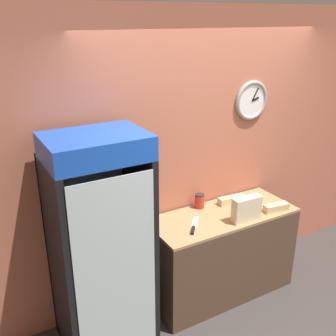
{
  "coord_description": "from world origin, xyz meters",
  "views": [
    {
      "loc": [
        -2.07,
        -1.74,
        2.6
      ],
      "look_at": [
        -0.56,
        0.91,
        1.41
      ],
      "focal_mm": 42.0,
      "sensor_mm": 36.0,
      "label": 1
    }
  ],
  "objects_px": {
    "sandwich_flat_left": "(276,207)",
    "sandwich_stack_middle": "(247,209)",
    "chefs_knife": "(194,227)",
    "condiment_jar": "(200,201)",
    "sandwich_stack_bottom": "(246,217)",
    "sandwich_stack_top": "(247,201)",
    "beverage_cooler": "(98,234)",
    "sandwich_flat_right": "(231,200)"
  },
  "relations": [
    {
      "from": "beverage_cooler",
      "to": "sandwich_stack_top",
      "type": "distance_m",
      "value": 1.33
    },
    {
      "from": "condiment_jar",
      "to": "sandwich_stack_bottom",
      "type": "bearing_deg",
      "value": -62.31
    },
    {
      "from": "sandwich_stack_bottom",
      "to": "chefs_knife",
      "type": "bearing_deg",
      "value": 166.77
    },
    {
      "from": "beverage_cooler",
      "to": "sandwich_stack_middle",
      "type": "bearing_deg",
      "value": -10.04
    },
    {
      "from": "beverage_cooler",
      "to": "condiment_jar",
      "type": "xyz_separation_m",
      "value": [
        1.09,
        0.19,
        -0.05
      ]
    },
    {
      "from": "sandwich_stack_middle",
      "to": "sandwich_flat_right",
      "type": "distance_m",
      "value": 0.37
    },
    {
      "from": "sandwich_stack_bottom",
      "to": "sandwich_flat_right",
      "type": "bearing_deg",
      "value": 72.45
    },
    {
      "from": "sandwich_stack_top",
      "to": "condiment_jar",
      "type": "distance_m",
      "value": 0.49
    },
    {
      "from": "sandwich_stack_bottom",
      "to": "sandwich_flat_left",
      "type": "xyz_separation_m",
      "value": [
        0.37,
        0.0,
        -0.0
      ]
    },
    {
      "from": "sandwich_flat_right",
      "to": "chefs_knife",
      "type": "relative_size",
      "value": 1.04
    },
    {
      "from": "beverage_cooler",
      "to": "condiment_jar",
      "type": "distance_m",
      "value": 1.11
    },
    {
      "from": "beverage_cooler",
      "to": "sandwich_flat_right",
      "type": "distance_m",
      "value": 1.43
    },
    {
      "from": "chefs_knife",
      "to": "sandwich_flat_right",
      "type": "bearing_deg",
      "value": 21.13
    },
    {
      "from": "sandwich_stack_top",
      "to": "chefs_knife",
      "type": "relative_size",
      "value": 1.01
    },
    {
      "from": "sandwich_flat_right",
      "to": "chefs_knife",
      "type": "xyz_separation_m",
      "value": [
        -0.6,
        -0.23,
        -0.03
      ]
    },
    {
      "from": "sandwich_stack_bottom",
      "to": "sandwich_stack_top",
      "type": "bearing_deg",
      "value": 180.0
    },
    {
      "from": "sandwich_stack_middle",
      "to": "beverage_cooler",
      "type": "bearing_deg",
      "value": 169.96
    },
    {
      "from": "beverage_cooler",
      "to": "sandwich_flat_right",
      "type": "bearing_deg",
      "value": 4.56
    },
    {
      "from": "sandwich_stack_top",
      "to": "chefs_knife",
      "type": "xyz_separation_m",
      "value": [
        -0.49,
        0.11,
        -0.18
      ]
    },
    {
      "from": "sandwich_flat_left",
      "to": "sandwich_flat_right",
      "type": "height_order",
      "value": "sandwich_flat_right"
    },
    {
      "from": "sandwich_flat_left",
      "to": "sandwich_stack_bottom",
      "type": "bearing_deg",
      "value": -179.34
    },
    {
      "from": "sandwich_stack_top",
      "to": "sandwich_flat_right",
      "type": "xyz_separation_m",
      "value": [
        0.11,
        0.35,
        -0.16
      ]
    },
    {
      "from": "beverage_cooler",
      "to": "condiment_jar",
      "type": "height_order",
      "value": "beverage_cooler"
    },
    {
      "from": "sandwich_stack_top",
      "to": "chefs_knife",
      "type": "distance_m",
      "value": 0.53
    },
    {
      "from": "sandwich_stack_top",
      "to": "sandwich_flat_left",
      "type": "height_order",
      "value": "sandwich_stack_top"
    },
    {
      "from": "chefs_knife",
      "to": "condiment_jar",
      "type": "bearing_deg",
      "value": 48.87
    },
    {
      "from": "sandwich_stack_top",
      "to": "chefs_knife",
      "type": "height_order",
      "value": "sandwich_stack_top"
    },
    {
      "from": "beverage_cooler",
      "to": "sandwich_stack_bottom",
      "type": "height_order",
      "value": "beverage_cooler"
    },
    {
      "from": "chefs_knife",
      "to": "condiment_jar",
      "type": "distance_m",
      "value": 0.41
    },
    {
      "from": "sandwich_stack_middle",
      "to": "sandwich_stack_top",
      "type": "height_order",
      "value": "sandwich_stack_top"
    },
    {
      "from": "beverage_cooler",
      "to": "sandwich_flat_left",
      "type": "bearing_deg",
      "value": -7.7
    },
    {
      "from": "sandwich_flat_left",
      "to": "sandwich_stack_middle",
      "type": "bearing_deg",
      "value": -179.34
    },
    {
      "from": "sandwich_stack_middle",
      "to": "sandwich_flat_right",
      "type": "height_order",
      "value": "sandwich_stack_middle"
    },
    {
      "from": "sandwich_flat_right",
      "to": "condiment_jar",
      "type": "relative_size",
      "value": 2.02
    },
    {
      "from": "sandwich_stack_top",
      "to": "sandwich_flat_right",
      "type": "distance_m",
      "value": 0.39
    },
    {
      "from": "sandwich_flat_left",
      "to": "chefs_knife",
      "type": "distance_m",
      "value": 0.87
    },
    {
      "from": "beverage_cooler",
      "to": "sandwich_stack_top",
      "type": "relative_size",
      "value": 6.53
    },
    {
      "from": "chefs_knife",
      "to": "condiment_jar",
      "type": "height_order",
      "value": "condiment_jar"
    },
    {
      "from": "chefs_knife",
      "to": "sandwich_stack_middle",
      "type": "bearing_deg",
      "value": -13.23
    },
    {
      "from": "sandwich_flat_right",
      "to": "condiment_jar",
      "type": "bearing_deg",
      "value": 167.16
    },
    {
      "from": "sandwich_stack_middle",
      "to": "chefs_knife",
      "type": "bearing_deg",
      "value": 166.77
    },
    {
      "from": "sandwich_stack_middle",
      "to": "sandwich_stack_top",
      "type": "xyz_separation_m",
      "value": [
        0.0,
        0.0,
        0.08
      ]
    }
  ]
}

